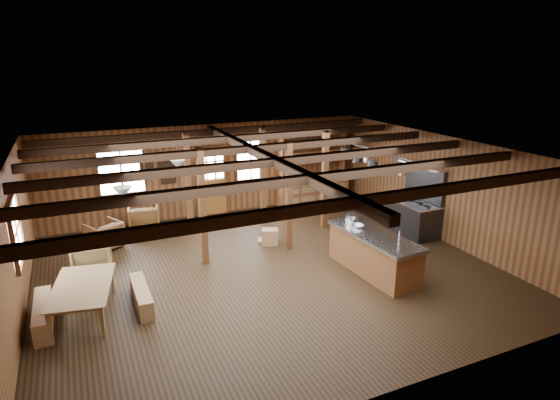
{
  "coord_description": "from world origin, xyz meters",
  "views": [
    {
      "loc": [
        -3.78,
        -9.09,
        4.79
      ],
      "look_at": [
        0.72,
        0.91,
        1.36
      ],
      "focal_mm": 30.0,
      "sensor_mm": 36.0,
      "label": 1
    }
  ],
  "objects_px": {
    "kitchen_island": "(374,253)",
    "armchair_c": "(92,257)",
    "commercial_range": "(415,212)",
    "armchair_b": "(144,218)",
    "dining_table": "(86,301)",
    "armchair_a": "(104,235)"
  },
  "relations": [
    {
      "from": "dining_table",
      "to": "armchair_b",
      "type": "relative_size",
      "value": 2.19
    },
    {
      "from": "armchair_b",
      "to": "armchair_c",
      "type": "bearing_deg",
      "value": 63.66
    },
    {
      "from": "armchair_c",
      "to": "commercial_range",
      "type": "bearing_deg",
      "value": 178.65
    },
    {
      "from": "dining_table",
      "to": "armchair_c",
      "type": "relative_size",
      "value": 2.19
    },
    {
      "from": "kitchen_island",
      "to": "commercial_range",
      "type": "relative_size",
      "value": 1.31
    },
    {
      "from": "armchair_b",
      "to": "armchair_a",
      "type": "bearing_deg",
      "value": 44.59
    },
    {
      "from": "commercial_range",
      "to": "dining_table",
      "type": "relative_size",
      "value": 1.05
    },
    {
      "from": "commercial_range",
      "to": "dining_table",
      "type": "bearing_deg",
      "value": -173.71
    },
    {
      "from": "kitchen_island",
      "to": "armchair_c",
      "type": "relative_size",
      "value": 3.0
    },
    {
      "from": "kitchen_island",
      "to": "commercial_range",
      "type": "bearing_deg",
      "value": 29.38
    },
    {
      "from": "armchair_b",
      "to": "armchair_c",
      "type": "xyz_separation_m",
      "value": [
        -1.5,
        -2.23,
        -0.0
      ]
    },
    {
      "from": "kitchen_island",
      "to": "armchair_b",
      "type": "height_order",
      "value": "kitchen_island"
    },
    {
      "from": "kitchen_island",
      "to": "armchair_c",
      "type": "height_order",
      "value": "kitchen_island"
    },
    {
      "from": "commercial_range",
      "to": "dining_table",
      "type": "height_order",
      "value": "commercial_range"
    },
    {
      "from": "commercial_range",
      "to": "armchair_b",
      "type": "height_order",
      "value": "commercial_range"
    },
    {
      "from": "commercial_range",
      "to": "armchair_a",
      "type": "bearing_deg",
      "value": 163.2
    },
    {
      "from": "dining_table",
      "to": "armchair_a",
      "type": "xyz_separation_m",
      "value": [
        0.59,
        3.35,
        0.03
      ]
    },
    {
      "from": "armchair_a",
      "to": "dining_table",
      "type": "bearing_deg",
      "value": 53.18
    },
    {
      "from": "dining_table",
      "to": "armchair_b",
      "type": "xyz_separation_m",
      "value": [
        1.71,
        4.2,
        0.06
      ]
    },
    {
      "from": "armchair_a",
      "to": "armchair_b",
      "type": "bearing_deg",
      "value": -169.81
    },
    {
      "from": "dining_table",
      "to": "armchair_a",
      "type": "height_order",
      "value": "armchair_a"
    },
    {
      "from": "kitchen_island",
      "to": "commercial_range",
      "type": "xyz_separation_m",
      "value": [
        2.47,
        1.59,
        0.15
      ]
    }
  ]
}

